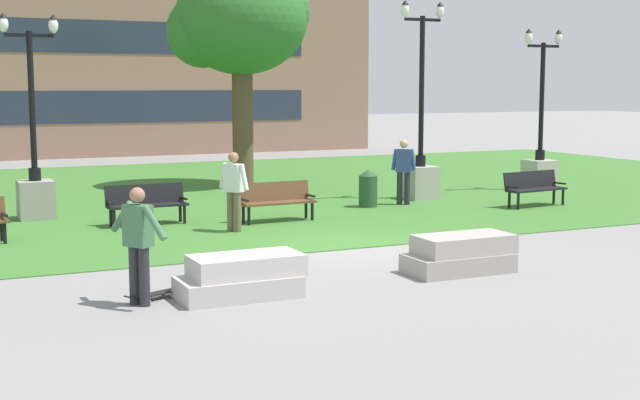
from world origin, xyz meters
The scene contains 16 objects.
ground_plane centered at (0.00, 0.00, 0.00)m, with size 140.00×140.00×0.00m, color gray.
grass_lawn centered at (0.00, 10.00, 0.01)m, with size 40.00×20.00×0.02m, color #3D752D.
concrete_block_center centered at (-3.21, -2.77, 0.31)m, with size 1.85×0.90×0.64m.
concrete_block_left centered at (0.76, -2.66, 0.31)m, with size 1.83×0.90×0.64m.
person_skateboarder centered at (-4.71, -2.60, 0.97)m, with size 0.58×1.21×1.71m.
skateboard centered at (-4.41, -2.35, 0.09)m, with size 1.02×0.59×0.14m.
park_bench_near_right centered at (-2.79, 4.61, 0.54)m, with size 1.81×0.56×0.90m.
park_bench_far_left centered at (0.05, 3.82, 0.54)m, with size 1.82×0.61×0.90m.
park_bench_far_right centered at (7.08, 3.37, 0.54)m, with size 1.85×0.74×0.90m.
lamp_post_right centered at (9.55, 6.21, 0.99)m, with size 1.32×0.80×4.76m.
lamp_post_left centered at (5.22, 5.93, 1.10)m, with size 1.32×0.80×5.38m.
lamp_post_center centered at (-4.93, 6.58, 0.99)m, with size 1.32×0.80×4.76m.
tree_near_left centered at (1.82, 10.99, 5.07)m, with size 4.24×4.04×6.87m.
trash_bin centered at (3.13, 5.09, 0.50)m, with size 0.49×0.49×0.96m.
person_bystander_near_lawn centered at (4.17, 5.07, 0.98)m, with size 0.62×0.43×1.71m.
person_bystander_far_lawn centered at (-1.32, 2.87, 0.98)m, with size 0.46×0.82×1.71m.
Camera 1 is at (-7.67, -15.04, 3.15)m, focal length 50.00 mm.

